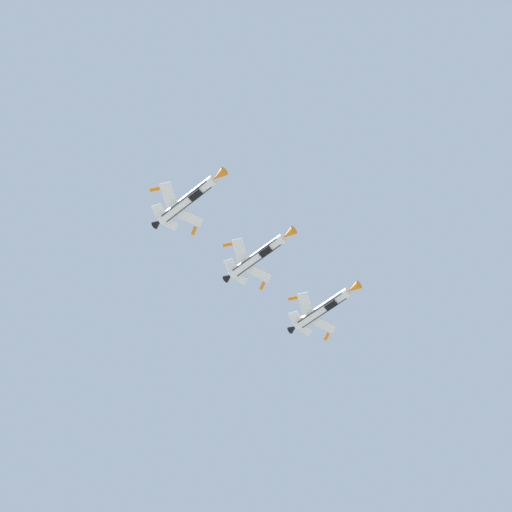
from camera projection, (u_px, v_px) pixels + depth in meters
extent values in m
cylinder|color=white|center=(322.00, 309.00, 182.47)|extent=(9.05, 10.26, 1.70)
cube|color=#383D47|center=(322.00, 310.00, 182.06)|extent=(7.65, 8.66, 0.80)
cone|color=orange|center=(354.00, 288.00, 179.50)|extent=(2.74, 2.84, 1.56)
cone|color=black|center=(293.00, 328.00, 185.28)|extent=(2.07, 2.10, 1.36)
ellipsoid|color=#192333|center=(334.00, 300.00, 181.94)|extent=(3.11, 3.33, 1.37)
cube|color=black|center=(331.00, 305.00, 180.86)|extent=(2.41, 2.52, 1.12)
cube|color=white|center=(324.00, 325.00, 183.66)|extent=(4.39, 2.72, 1.40)
cube|color=orange|center=(327.00, 337.00, 184.56)|extent=(0.93, 1.69, 0.39)
cube|color=white|center=(305.00, 303.00, 182.56)|extent=(3.28, 4.49, 1.40)
cube|color=orange|center=(293.00, 298.00, 182.59)|extent=(1.71, 1.15, 0.39)
cube|color=white|center=(306.00, 330.00, 184.91)|extent=(2.58, 2.29, 0.79)
cube|color=white|center=(295.00, 317.00, 184.27)|extent=(2.51, 2.70, 0.79)
cube|color=orange|center=(303.00, 318.00, 186.07)|extent=(2.40, 2.59, 2.55)
cylinder|color=white|center=(257.00, 256.00, 177.62)|extent=(9.05, 10.26, 1.70)
cube|color=#383D47|center=(257.00, 257.00, 177.21)|extent=(7.65, 8.66, 0.87)
cone|color=orange|center=(289.00, 234.00, 174.65)|extent=(2.74, 2.84, 1.56)
cone|color=black|center=(229.00, 277.00, 180.43)|extent=(2.07, 2.10, 1.36)
ellipsoid|color=#192333|center=(270.00, 247.00, 177.10)|extent=(3.14, 3.35, 1.41)
cube|color=black|center=(266.00, 251.00, 176.00)|extent=(2.43, 2.53, 1.16)
cube|color=white|center=(259.00, 273.00, 178.68)|extent=(4.33, 2.71, 1.61)
cube|color=orange|center=(262.00, 286.00, 179.48)|extent=(0.93, 1.69, 0.42)
cube|color=white|center=(240.00, 250.00, 177.84)|extent=(3.26, 4.44, 1.61)
cube|color=orange|center=(228.00, 245.00, 177.97)|extent=(1.71, 1.16, 0.42)
cube|color=white|center=(241.00, 279.00, 179.99)|extent=(2.55, 2.28, 0.90)
cube|color=white|center=(230.00, 265.00, 179.50)|extent=(2.49, 2.67, 0.90)
cube|color=orange|center=(239.00, 267.00, 181.24)|extent=(2.50, 2.68, 2.51)
cylinder|color=white|center=(187.00, 200.00, 167.48)|extent=(9.05, 10.26, 1.70)
cube|color=#383D47|center=(186.00, 201.00, 167.07)|extent=(7.65, 8.66, 0.72)
cone|color=orange|center=(219.00, 175.00, 164.50)|extent=(2.74, 2.84, 1.56)
cone|color=black|center=(158.00, 223.00, 170.28)|extent=(2.07, 2.10, 1.36)
ellipsoid|color=#192333|center=(200.00, 189.00, 166.93)|extent=(3.08, 3.30, 1.32)
cube|color=black|center=(196.00, 195.00, 165.88)|extent=(2.38, 2.49, 1.07)
cube|color=white|center=(190.00, 218.00, 168.81)|extent=(4.44, 2.73, 1.15)
cube|color=orange|center=(194.00, 231.00, 169.82)|extent=(0.92, 1.69, 0.36)
cube|color=white|center=(168.00, 195.00, 167.43)|extent=(3.30, 4.55, 1.15)
cube|color=orange|center=(155.00, 189.00, 167.33)|extent=(1.70, 1.15, 0.36)
cube|color=white|center=(171.00, 224.00, 170.00)|extent=(2.60, 2.30, 0.65)
cube|color=white|center=(158.00, 211.00, 169.19)|extent=(2.52, 2.72, 0.65)
cube|color=orange|center=(169.00, 212.00, 171.05)|extent=(2.28, 2.49, 2.58)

